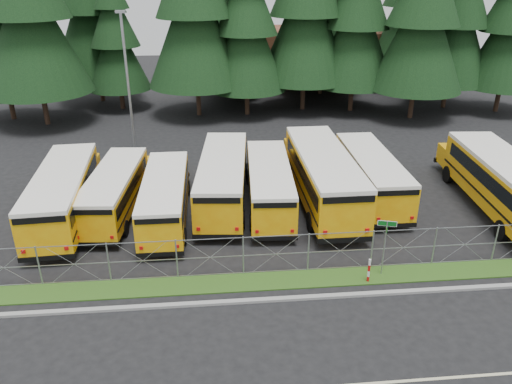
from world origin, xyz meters
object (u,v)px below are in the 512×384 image
(light_standard, at_px, (128,78))
(street_sign, at_px, (386,236))
(bus_4, at_px, (269,185))
(bus_6, at_px, (369,175))
(bus_5, at_px, (322,177))
(striped_bollard, at_px, (369,271))
(bus_1, at_px, (116,191))
(bus_east, at_px, (499,184))
(bus_2, at_px, (166,198))
(bus_0, at_px, (65,195))
(bus_3, at_px, (223,179))

(light_standard, bearing_deg, street_sign, -53.66)
(bus_4, distance_m, bus_6, 6.30)
(bus_5, height_order, striped_bollard, bus_5)
(bus_1, distance_m, bus_6, 15.00)
(bus_east, bearing_deg, bus_2, -177.44)
(bus_0, bearing_deg, bus_2, -9.70)
(bus_2, relative_size, light_standard, 0.98)
(bus_east, height_order, street_sign, bus_east)
(bus_east, xyz_separation_m, street_sign, (-8.71, -5.93, 0.43))
(bus_5, xyz_separation_m, street_sign, (1.16, -7.91, 0.42))
(light_standard, bearing_deg, bus_6, -32.58)
(bus_5, height_order, bus_6, bus_5)
(light_standard, bearing_deg, bus_0, -101.72)
(bus_5, bearing_deg, bus_2, -171.45)
(bus_2, distance_m, light_standard, 12.90)
(bus_5, relative_size, bus_east, 1.01)
(bus_1, bearing_deg, street_sign, -25.76)
(bus_6, bearing_deg, street_sign, -102.14)
(bus_0, height_order, bus_1, bus_0)
(bus_0, xyz_separation_m, bus_1, (2.68, 0.57, -0.18))
(bus_1, bearing_deg, light_standard, 96.69)
(bus_0, xyz_separation_m, light_standard, (2.31, 11.14, 4.04))
(bus_2, bearing_deg, bus_0, 173.89)
(bus_1, xyz_separation_m, bus_2, (2.87, -1.18, 0.01))
(bus_1, bearing_deg, bus_4, 4.29)
(bus_4, distance_m, bus_east, 13.15)
(bus_6, height_order, striped_bollard, bus_6)
(bus_2, distance_m, bus_6, 12.27)
(bus_5, relative_size, bus_6, 1.17)
(bus_1, height_order, bus_2, bus_2)
(bus_0, height_order, striped_bollard, bus_0)
(bus_5, relative_size, street_sign, 4.39)
(bus_3, bearing_deg, street_sign, -45.06)
(bus_6, height_order, street_sign, street_sign)
(bus_3, bearing_deg, bus_1, -168.05)
(street_sign, height_order, light_standard, light_standard)
(bus_4, distance_m, striped_bollard, 8.90)
(bus_3, distance_m, bus_5, 5.80)
(bus_4, bearing_deg, street_sign, -57.18)
(street_sign, distance_m, light_standard, 22.94)
(bus_1, height_order, bus_3, bus_3)
(bus_east, height_order, light_standard, light_standard)
(bus_2, bearing_deg, bus_5, 9.03)
(bus_1, distance_m, striped_bollard, 14.78)
(bus_1, relative_size, bus_2, 0.99)
(bus_0, bearing_deg, bus_5, -0.29)
(bus_east, relative_size, street_sign, 4.35)
(bus_east, bearing_deg, bus_3, 175.36)
(bus_0, bearing_deg, bus_3, 4.85)
(bus_3, distance_m, bus_4, 2.73)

